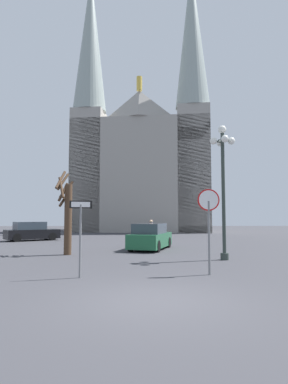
{
  "coord_description": "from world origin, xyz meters",
  "views": [
    {
      "loc": [
        -0.35,
        -7.62,
        1.93
      ],
      "look_at": [
        0.09,
        18.26,
        3.9
      ],
      "focal_mm": 30.3,
      "sensor_mm": 36.0,
      "label": 1
    }
  ],
  "objects_px": {
    "parked_car_near_black": "(32,232)",
    "one_way_arrow_sign": "(80,228)",
    "stop_sign": "(209,215)",
    "bare_tree": "(67,213)",
    "cathedral": "(142,152)",
    "pedestrian_walking": "(151,229)",
    "parked_car_far_green": "(150,237)",
    "street_lamp": "(223,172)"
  },
  "relations": [
    {
      "from": "cathedral",
      "to": "parked_car_far_green",
      "type": "relative_size",
      "value": 8.01
    },
    {
      "from": "pedestrian_walking",
      "to": "bare_tree",
      "type": "bearing_deg",
      "value": -127.26
    },
    {
      "from": "bare_tree",
      "to": "parked_car_far_green",
      "type": "distance_m",
      "value": 5.25
    },
    {
      "from": "cathedral",
      "to": "pedestrian_walking",
      "type": "distance_m",
      "value": 22.54
    },
    {
      "from": "one_way_arrow_sign",
      "to": "parked_car_far_green",
      "type": "relative_size",
      "value": 0.54
    },
    {
      "from": "street_lamp",
      "to": "bare_tree",
      "type": "bearing_deg",
      "value": 164.51
    },
    {
      "from": "bare_tree",
      "to": "parked_car_near_black",
      "type": "bearing_deg",
      "value": 116.93
    },
    {
      "from": "parked_car_near_black",
      "to": "parked_car_far_green",
      "type": "bearing_deg",
      "value": -37.87
    },
    {
      "from": "cathedral",
      "to": "parked_car_near_black",
      "type": "height_order",
      "value": "cathedral"
    },
    {
      "from": "parked_car_near_black",
      "to": "pedestrian_walking",
      "type": "height_order",
      "value": "pedestrian_walking"
    },
    {
      "from": "cathedral",
      "to": "one_way_arrow_sign",
      "type": "xyz_separation_m",
      "value": [
        -2.35,
        -32.61,
        -9.09
      ]
    },
    {
      "from": "stop_sign",
      "to": "parked_car_far_green",
      "type": "height_order",
      "value": "stop_sign"
    },
    {
      "from": "bare_tree",
      "to": "stop_sign",
      "type": "bearing_deg",
      "value": -43.83
    },
    {
      "from": "stop_sign",
      "to": "one_way_arrow_sign",
      "type": "xyz_separation_m",
      "value": [
        -4.22,
        -0.47,
        -0.43
      ]
    },
    {
      "from": "cathedral",
      "to": "stop_sign",
      "type": "height_order",
      "value": "cathedral"
    },
    {
      "from": "stop_sign",
      "to": "parked_car_near_black",
      "type": "relative_size",
      "value": 0.65
    },
    {
      "from": "street_lamp",
      "to": "parked_car_near_black",
      "type": "bearing_deg",
      "value": 136.34
    },
    {
      "from": "cathedral",
      "to": "parked_car_far_green",
      "type": "xyz_separation_m",
      "value": [
        0.2,
        -23.77,
        -9.93
      ]
    },
    {
      "from": "stop_sign",
      "to": "bare_tree",
      "type": "xyz_separation_m",
      "value": [
        -6.03,
        5.79,
        0.11
      ]
    },
    {
      "from": "one_way_arrow_sign",
      "to": "parked_car_far_green",
      "type": "xyz_separation_m",
      "value": [
        2.55,
        8.84,
        -0.85
      ]
    },
    {
      "from": "parked_car_near_black",
      "to": "cathedral",
      "type": "bearing_deg",
      "value": 60.87
    },
    {
      "from": "stop_sign",
      "to": "parked_car_far_green",
      "type": "xyz_separation_m",
      "value": [
        -1.67,
        8.37,
        -1.28
      ]
    },
    {
      "from": "parked_car_far_green",
      "to": "cathedral",
      "type": "bearing_deg",
      "value": 90.48
    },
    {
      "from": "parked_car_near_black",
      "to": "stop_sign",
      "type": "bearing_deg",
      "value": -54.81
    },
    {
      "from": "bare_tree",
      "to": "pedestrian_walking",
      "type": "relative_size",
      "value": 2.55
    },
    {
      "from": "street_lamp",
      "to": "pedestrian_walking",
      "type": "relative_size",
      "value": 3.58
    },
    {
      "from": "bare_tree",
      "to": "one_way_arrow_sign",
      "type": "bearing_deg",
      "value": -73.86
    },
    {
      "from": "stop_sign",
      "to": "pedestrian_walking",
      "type": "bearing_deg",
      "value": 97.22
    },
    {
      "from": "stop_sign",
      "to": "one_way_arrow_sign",
      "type": "height_order",
      "value": "stop_sign"
    },
    {
      "from": "street_lamp",
      "to": "parked_car_far_green",
      "type": "relative_size",
      "value": 1.37
    },
    {
      "from": "stop_sign",
      "to": "street_lamp",
      "type": "height_order",
      "value": "street_lamp"
    },
    {
      "from": "parked_car_near_black",
      "to": "one_way_arrow_sign",
      "type": "bearing_deg",
      "value": -67.06
    },
    {
      "from": "bare_tree",
      "to": "street_lamp",
      "type": "bearing_deg",
      "value": -15.49
    },
    {
      "from": "cathedral",
      "to": "street_lamp",
      "type": "relative_size",
      "value": 5.86
    },
    {
      "from": "cathedral",
      "to": "parked_car_far_green",
      "type": "distance_m",
      "value": 25.76
    },
    {
      "from": "one_way_arrow_sign",
      "to": "street_lamp",
      "type": "bearing_deg",
      "value": 36.17
    },
    {
      "from": "parked_car_far_green",
      "to": "one_way_arrow_sign",
      "type": "bearing_deg",
      "value": -106.11
    },
    {
      "from": "parked_car_far_green",
      "to": "street_lamp",
      "type": "bearing_deg",
      "value": -55.93
    },
    {
      "from": "street_lamp",
      "to": "parked_car_near_black",
      "type": "distance_m",
      "value": 17.63
    },
    {
      "from": "one_way_arrow_sign",
      "to": "street_lamp",
      "type": "height_order",
      "value": "street_lamp"
    },
    {
      "from": "parked_car_far_green",
      "to": "stop_sign",
      "type": "bearing_deg",
      "value": -78.74
    },
    {
      "from": "one_way_arrow_sign",
      "to": "bare_tree",
      "type": "relative_size",
      "value": 0.56
    }
  ]
}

